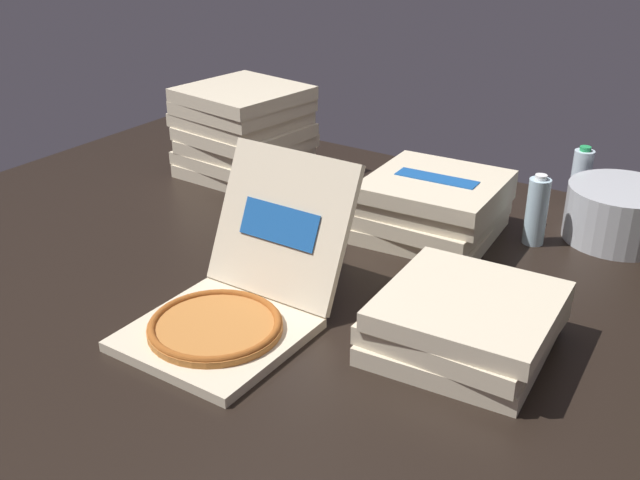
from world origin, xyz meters
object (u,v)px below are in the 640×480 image
Objects in this scene: ice_bucket at (620,214)px; water_bottle_2 at (580,180)px; pizza_stack_right_mid at (464,323)px; open_pizza_box at (236,297)px; pizza_stack_left_near at (433,206)px; pizza_stack_left_mid at (244,131)px; water_bottle_0 at (537,211)px.

ice_bucket is 0.25m from water_bottle_2.
water_bottle_2 is (-0.03, 1.04, 0.04)m from pizza_stack_right_mid.
ice_bucket is (0.69, 1.09, 0.01)m from open_pizza_box.
pizza_stack_left_near is 0.58m from water_bottle_2.
pizza_stack_left_mid reaches higher than water_bottle_0.
pizza_stack_left_near is 1.30× the size of ice_bucket.
pizza_stack_left_near is 0.60m from ice_bucket.
pizza_stack_left_mid is 2.02× the size of water_bottle_0.
water_bottle_2 is (0.03, 0.35, 0.00)m from water_bottle_0.
open_pizza_box is at bearing -111.97° from water_bottle_2.
ice_bucket is at bearing 30.39° from pizza_stack_left_near.
pizza_stack_left_near is at bearing 77.49° from open_pizza_box.
open_pizza_box is 1.30× the size of pizza_stack_right_mid.
open_pizza_box is 0.81m from pizza_stack_left_near.
pizza_stack_right_mid is 1.41m from pizza_stack_left_mid.
pizza_stack_left_near is at bearing 122.85° from pizza_stack_right_mid.
pizza_stack_left_near is 0.95× the size of pizza_stack_left_mid.
water_bottle_0 is 1.00× the size of water_bottle_2.
open_pizza_box reaches higher than pizza_stack_left_near.
pizza_stack_right_mid is 1.04m from water_bottle_2.
open_pizza_box is 1.24× the size of pizza_stack_left_mid.
pizza_stack_left_near is (0.18, 0.79, 0.02)m from open_pizza_box.
open_pizza_box is 1.29m from ice_bucket.
water_bottle_2 is (0.34, 0.47, 0.01)m from pizza_stack_left_near.
pizza_stack_left_mid is 1.37× the size of ice_bucket.
pizza_stack_left_near is at bearing -125.22° from water_bottle_2.
water_bottle_0 reaches higher than pizza_stack_left_near.
pizza_stack_left_near is 1.92× the size of water_bottle_2.
water_bottle_0 is at bearing 95.23° from pizza_stack_right_mid.
pizza_stack_left_near is 0.67m from pizza_stack_right_mid.
water_bottle_2 is at bearing 91.58° from pizza_stack_right_mid.
ice_bucket is at bearing 80.01° from pizza_stack_right_mid.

